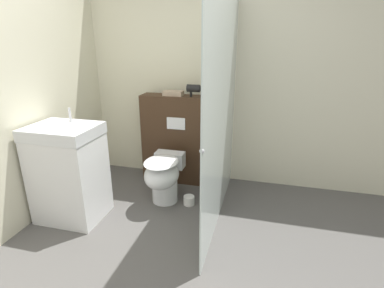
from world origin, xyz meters
name	(u,v)px	position (x,y,z in m)	size (l,w,h in m)	color
ground_plane	(137,277)	(0.00, 0.00, 0.00)	(12.00, 12.00, 0.00)	#565451
wall_back	(197,79)	(0.00, 1.89, 1.25)	(8.00, 0.06, 2.50)	beige
partition_panel	(179,140)	(-0.16, 1.67, 0.54)	(0.90, 0.25, 1.08)	#3D2819
shower_glass	(222,115)	(0.45, 1.00, 1.05)	(0.04, 1.72, 2.09)	silver
toilet	(164,176)	(-0.17, 1.11, 0.31)	(0.36, 0.58, 0.51)	white
sink_vanity	(69,173)	(-0.97, 0.62, 0.48)	(0.62, 0.50, 1.09)	white
hair_drier	(194,89)	(0.03, 1.65, 1.17)	(0.18, 0.08, 0.14)	black
folded_towel	(173,93)	(-0.22, 1.66, 1.10)	(0.23, 0.13, 0.05)	tan
spare_toilet_roll	(189,200)	(0.11, 1.11, 0.05)	(0.12, 0.12, 0.10)	white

